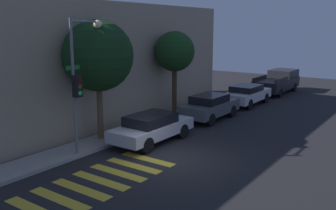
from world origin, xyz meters
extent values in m
plane|color=black|center=(0.00, 0.00, 0.00)|extent=(60.00, 60.00, 0.00)
cube|color=gray|center=(0.00, 4.04, 0.07)|extent=(26.00, 1.68, 0.14)
cube|color=gray|center=(0.00, 8.28, 3.36)|extent=(26.00, 6.00, 6.72)
cube|color=gold|center=(-5.96, 0.80, 0.00)|extent=(0.45, 2.60, 0.00)
cube|color=gold|center=(-5.05, 0.80, 0.00)|extent=(0.45, 2.60, 0.00)
cube|color=gold|center=(-4.14, 0.80, 0.00)|extent=(0.45, 2.60, 0.00)
cube|color=gold|center=(-3.24, 0.80, 0.00)|extent=(0.45, 2.60, 0.00)
cube|color=gold|center=(-2.33, 0.80, 0.00)|extent=(0.45, 2.60, 0.00)
cube|color=gold|center=(-1.42, 0.80, 0.00)|extent=(0.45, 2.60, 0.00)
cube|color=gold|center=(-0.51, 0.80, 0.00)|extent=(0.45, 2.60, 0.00)
cylinder|color=slate|center=(-2.00, 3.45, 2.89)|extent=(0.12, 0.12, 5.78)
cube|color=black|center=(-2.00, 3.24, 3.05)|extent=(0.30, 0.30, 0.90)
cylinder|color=#4C0C0C|center=(-2.00, 3.08, 3.32)|extent=(0.18, 0.02, 0.18)
cylinder|color=#593D0A|center=(-2.00, 3.08, 3.05)|extent=(0.18, 0.02, 0.18)
cylinder|color=#26E54C|center=(-2.00, 3.08, 2.78)|extent=(0.18, 0.02, 0.18)
cube|color=#19662D|center=(-2.00, 3.45, 3.79)|extent=(0.70, 0.02, 0.18)
cylinder|color=slate|center=(-1.27, 3.45, 5.63)|extent=(1.47, 0.08, 0.08)
sphere|color=#F9E5B2|center=(-0.53, 3.45, 5.53)|extent=(0.36, 0.36, 0.36)
cube|color=#B7BABF|center=(1.46, 2.10, 0.64)|extent=(4.53, 1.80, 0.56)
cube|color=black|center=(1.35, 2.10, 1.15)|extent=(2.36, 1.59, 0.47)
cylinder|color=black|center=(2.87, 2.91, 0.36)|extent=(0.72, 0.22, 0.72)
cylinder|color=black|center=(2.87, 1.29, 0.36)|extent=(0.72, 0.22, 0.72)
cylinder|color=black|center=(0.06, 2.91, 0.36)|extent=(0.72, 0.22, 0.72)
cylinder|color=black|center=(0.06, 1.29, 0.36)|extent=(0.72, 0.22, 0.72)
cube|color=#4C5156|center=(7.05, 2.10, 0.70)|extent=(4.31, 1.78, 0.67)
cube|color=black|center=(6.94, 2.10, 1.26)|extent=(2.24, 1.56, 0.46)
cylinder|color=black|center=(8.39, 2.90, 0.36)|extent=(0.72, 0.22, 0.72)
cylinder|color=black|center=(8.39, 1.30, 0.36)|extent=(0.72, 0.22, 0.72)
cylinder|color=black|center=(5.72, 2.90, 0.36)|extent=(0.72, 0.22, 0.72)
cylinder|color=black|center=(5.72, 1.30, 0.36)|extent=(0.72, 0.22, 0.72)
cube|color=silver|center=(12.33, 2.10, 0.67)|extent=(4.60, 1.83, 0.63)
cube|color=black|center=(12.21, 2.10, 1.20)|extent=(2.39, 1.61, 0.42)
cylinder|color=black|center=(13.75, 2.93, 0.36)|extent=(0.72, 0.22, 0.72)
cylinder|color=black|center=(13.75, 1.27, 0.36)|extent=(0.72, 0.22, 0.72)
cylinder|color=black|center=(10.90, 2.93, 0.36)|extent=(0.72, 0.22, 0.72)
cylinder|color=black|center=(10.90, 1.27, 0.36)|extent=(0.72, 0.22, 0.72)
cube|color=black|center=(18.27, 2.10, 0.78)|extent=(5.79, 2.06, 0.84)
cube|color=black|center=(19.86, 2.10, 1.51)|extent=(2.61, 1.90, 0.62)
cube|color=black|center=(16.82, 3.01, 1.34)|extent=(2.90, 0.08, 0.28)
cube|color=black|center=(16.82, 1.19, 1.34)|extent=(2.90, 0.08, 0.28)
cylinder|color=black|center=(20.07, 3.04, 0.36)|extent=(0.72, 0.22, 0.72)
cylinder|color=black|center=(20.07, 1.16, 0.36)|extent=(0.72, 0.22, 0.72)
cylinder|color=black|center=(16.48, 3.04, 0.36)|extent=(0.72, 0.22, 0.72)
cylinder|color=black|center=(16.48, 1.16, 0.36)|extent=(0.72, 0.22, 0.72)
cylinder|color=brown|center=(0.16, 4.24, 1.43)|extent=(0.27, 0.27, 2.86)
sphere|color=#143316|center=(0.16, 4.24, 4.11)|extent=(3.31, 3.31, 3.31)
cylinder|color=#42301E|center=(6.40, 4.24, 1.54)|extent=(0.29, 0.29, 3.08)
sphere|color=#193D19|center=(6.40, 4.24, 3.99)|extent=(2.40, 2.40, 2.40)
camera|label=1|loc=(-12.06, -8.51, 5.40)|focal=40.00mm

